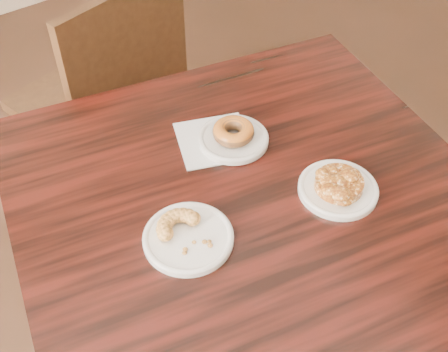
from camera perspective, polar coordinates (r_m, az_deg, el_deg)
cafe_table at (r=1.43m, az=2.47°, el=-12.39°), size 1.12×1.12×0.75m
chair_far at (r=1.90m, az=-12.85°, el=7.52°), size 0.57×0.57×0.90m
napkin at (r=1.25m, az=-1.02°, el=3.64°), size 0.20×0.20×0.00m
plate_donut at (r=1.24m, az=0.95°, el=3.77°), size 0.16×0.16×0.01m
plate_cruller at (r=1.06m, az=-3.65°, el=-6.32°), size 0.17×0.17×0.01m
plate_fritter at (r=1.17m, az=11.49°, el=-1.33°), size 0.16×0.16×0.01m
glazed_donut at (r=1.23m, az=0.97°, el=4.53°), size 0.09×0.09×0.03m
apple_fritter at (r=1.15m, az=11.65°, el=-0.58°), size 0.14×0.14×0.03m
cruller_fragment at (r=1.05m, az=-3.70°, el=-5.65°), size 0.10×0.10×0.03m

